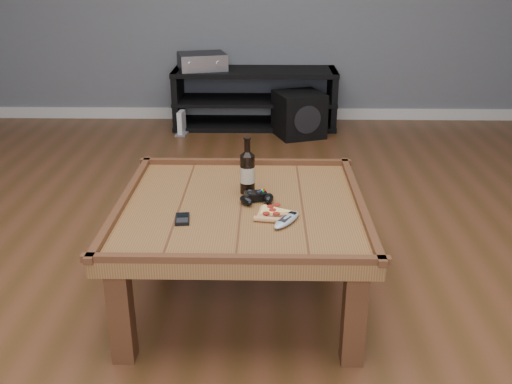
{
  "coord_description": "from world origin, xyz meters",
  "views": [
    {
      "loc": [
        0.1,
        -2.15,
        1.39
      ],
      "look_at": [
        0.06,
        -0.04,
        0.52
      ],
      "focal_mm": 40.0,
      "sensor_mm": 36.0,
      "label": 1
    }
  ],
  "objects_px": {
    "game_controller": "(257,198)",
    "game_console": "(182,124)",
    "media_console": "(255,99)",
    "remote_control": "(287,220)",
    "coffee_table": "(242,217)",
    "subwoofer": "(299,114)",
    "pizza_slice": "(272,213)",
    "smartphone": "(182,219)",
    "beer_bottle": "(247,171)",
    "av_receiver": "(202,61)"
  },
  "relations": [
    {
      "from": "av_receiver",
      "to": "remote_control",
      "type": "bearing_deg",
      "value": -93.15
    },
    {
      "from": "subwoofer",
      "to": "game_controller",
      "type": "bearing_deg",
      "value": -116.68
    },
    {
      "from": "subwoofer",
      "to": "remote_control",
      "type": "bearing_deg",
      "value": -113.64
    },
    {
      "from": "remote_control",
      "to": "media_console",
      "type": "bearing_deg",
      "value": 123.87
    },
    {
      "from": "beer_bottle",
      "to": "game_controller",
      "type": "relative_size",
      "value": 1.58
    },
    {
      "from": "coffee_table",
      "to": "beer_bottle",
      "type": "xyz_separation_m",
      "value": [
        0.02,
        0.12,
        0.16
      ]
    },
    {
      "from": "media_console",
      "to": "remote_control",
      "type": "relative_size",
      "value": 7.98
    },
    {
      "from": "media_console",
      "to": "av_receiver",
      "type": "height_order",
      "value": "av_receiver"
    },
    {
      "from": "media_console",
      "to": "game_console",
      "type": "distance_m",
      "value": 0.68
    },
    {
      "from": "coffee_table",
      "to": "pizza_slice",
      "type": "distance_m",
      "value": 0.18
    },
    {
      "from": "coffee_table",
      "to": "beer_bottle",
      "type": "relative_size",
      "value": 4.17
    },
    {
      "from": "game_controller",
      "to": "smartphone",
      "type": "height_order",
      "value": "game_controller"
    },
    {
      "from": "coffee_table",
      "to": "remote_control",
      "type": "bearing_deg",
      "value": -44.46
    },
    {
      "from": "beer_bottle",
      "to": "coffee_table",
      "type": "bearing_deg",
      "value": -100.1
    },
    {
      "from": "media_console",
      "to": "remote_control",
      "type": "xyz_separation_m",
      "value": [
        0.18,
        -2.93,
        0.22
      ]
    },
    {
      "from": "beer_bottle",
      "to": "av_receiver",
      "type": "height_order",
      "value": "beer_bottle"
    },
    {
      "from": "game_controller",
      "to": "smartphone",
      "type": "bearing_deg",
      "value": -161.4
    },
    {
      "from": "coffee_table",
      "to": "subwoofer",
      "type": "relative_size",
      "value": 2.22
    },
    {
      "from": "game_console",
      "to": "game_controller",
      "type": "bearing_deg",
      "value": -68.12
    },
    {
      "from": "pizza_slice",
      "to": "game_console",
      "type": "relative_size",
      "value": 1.17
    },
    {
      "from": "beer_bottle",
      "to": "remote_control",
      "type": "height_order",
      "value": "beer_bottle"
    },
    {
      "from": "smartphone",
      "to": "game_console",
      "type": "relative_size",
      "value": 0.52
    },
    {
      "from": "smartphone",
      "to": "beer_bottle",
      "type": "bearing_deg",
      "value": 43.06
    },
    {
      "from": "game_controller",
      "to": "game_console",
      "type": "relative_size",
      "value": 0.78
    },
    {
      "from": "smartphone",
      "to": "remote_control",
      "type": "xyz_separation_m",
      "value": [
        0.4,
        -0.01,
        0.01
      ]
    },
    {
      "from": "beer_bottle",
      "to": "smartphone",
      "type": "bearing_deg",
      "value": -130.39
    },
    {
      "from": "coffee_table",
      "to": "av_receiver",
      "type": "relative_size",
      "value": 2.24
    },
    {
      "from": "game_controller",
      "to": "game_console",
      "type": "height_order",
      "value": "game_controller"
    },
    {
      "from": "coffee_table",
      "to": "media_console",
      "type": "relative_size",
      "value": 0.74
    },
    {
      "from": "game_controller",
      "to": "smartphone",
      "type": "xyz_separation_m",
      "value": [
        -0.28,
        -0.18,
        -0.01
      ]
    },
    {
      "from": "coffee_table",
      "to": "media_console",
      "type": "distance_m",
      "value": 2.75
    },
    {
      "from": "remote_control",
      "to": "pizza_slice",
      "type": "bearing_deg",
      "value": 157.71
    },
    {
      "from": "smartphone",
      "to": "av_receiver",
      "type": "height_order",
      "value": "av_receiver"
    },
    {
      "from": "coffee_table",
      "to": "game_controller",
      "type": "relative_size",
      "value": 6.6
    },
    {
      "from": "pizza_slice",
      "to": "beer_bottle",
      "type": "bearing_deg",
      "value": 123.7
    },
    {
      "from": "pizza_slice",
      "to": "smartphone",
      "type": "bearing_deg",
      "value": -161.43
    },
    {
      "from": "smartphone",
      "to": "game_console",
      "type": "height_order",
      "value": "smartphone"
    },
    {
      "from": "subwoofer",
      "to": "coffee_table",
      "type": "bearing_deg",
      "value": -118.07
    },
    {
      "from": "smartphone",
      "to": "pizza_slice",
      "type": "bearing_deg",
      "value": 2.97
    },
    {
      "from": "game_controller",
      "to": "media_console",
      "type": "bearing_deg",
      "value": 77.31
    },
    {
      "from": "game_controller",
      "to": "remote_control",
      "type": "relative_size",
      "value": 0.89
    },
    {
      "from": "coffee_table",
      "to": "game_console",
      "type": "relative_size",
      "value": 5.13
    },
    {
      "from": "subwoofer",
      "to": "game_console",
      "type": "height_order",
      "value": "subwoofer"
    },
    {
      "from": "remote_control",
      "to": "game_console",
      "type": "bearing_deg",
      "value": 136.9
    },
    {
      "from": "media_console",
      "to": "pizza_slice",
      "type": "distance_m",
      "value": 2.87
    },
    {
      "from": "smartphone",
      "to": "remote_control",
      "type": "height_order",
      "value": "remote_control"
    },
    {
      "from": "beer_bottle",
      "to": "pizza_slice",
      "type": "bearing_deg",
      "value": -65.35
    },
    {
      "from": "smartphone",
      "to": "subwoofer",
      "type": "distance_m",
      "value": 2.71
    },
    {
      "from": "av_receiver",
      "to": "smartphone",
      "type": "bearing_deg",
      "value": -100.82
    },
    {
      "from": "beer_bottle",
      "to": "av_receiver",
      "type": "bearing_deg",
      "value": 100.16
    }
  ]
}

